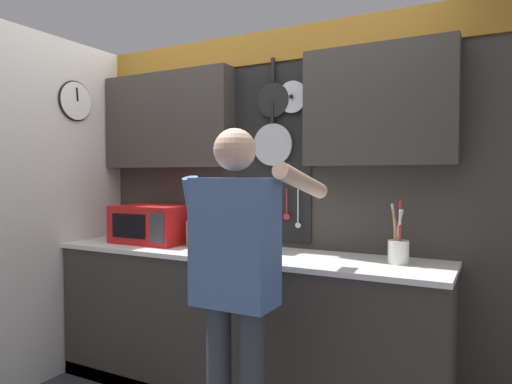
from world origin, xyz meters
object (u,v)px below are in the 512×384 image
at_px(knife_block, 199,233).
at_px(utensil_crock, 398,248).
at_px(person, 236,269).
at_px(microwave, 154,224).

height_order(knife_block, utensil_crock, utensil_crock).
relative_size(knife_block, person, 0.16).
bearing_deg(utensil_crock, knife_block, -179.99).
bearing_deg(person, utensil_crock, 48.43).
bearing_deg(knife_block, utensil_crock, 0.01).
relative_size(microwave, knife_block, 2.07).
distance_m(knife_block, person, 0.97).
height_order(knife_block, person, person).
bearing_deg(microwave, person, -32.48).
relative_size(utensil_crock, person, 0.21).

